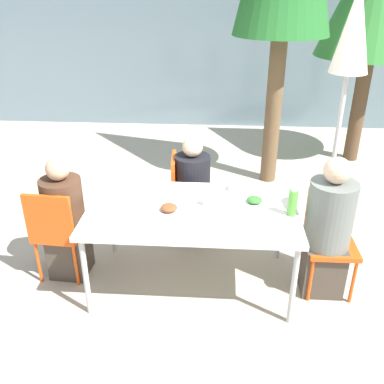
{
  "coord_description": "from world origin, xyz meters",
  "views": [
    {
      "loc": [
        0.2,
        -3.02,
        2.4
      ],
      "look_at": [
        0.0,
        0.0,
        0.89
      ],
      "focal_mm": 40.0,
      "sensor_mm": 36.0,
      "label": 1
    }
  ],
  "objects_px": {
    "chair_right": "(330,233)",
    "bottle": "(292,202)",
    "chair_far": "(184,190)",
    "salad_bowl": "(237,187)",
    "person_right": "(327,232)",
    "person_left": "(66,222)",
    "closed_umbrella": "(351,49)",
    "person_far": "(192,193)",
    "drinking_cup": "(207,200)",
    "chair_left": "(56,228)"
  },
  "relations": [
    {
      "from": "person_right",
      "to": "closed_umbrella",
      "type": "distance_m",
      "value": 1.61
    },
    {
      "from": "chair_left",
      "to": "drinking_cup",
      "type": "xyz_separation_m",
      "value": [
        1.27,
        0.07,
        0.27
      ]
    },
    {
      "from": "closed_umbrella",
      "to": "salad_bowl",
      "type": "bearing_deg",
      "value": -149.67
    },
    {
      "from": "person_left",
      "to": "drinking_cup",
      "type": "relative_size",
      "value": 13.45
    },
    {
      "from": "bottle",
      "to": "salad_bowl",
      "type": "relative_size",
      "value": 1.52
    },
    {
      "from": "chair_right",
      "to": "drinking_cup",
      "type": "xyz_separation_m",
      "value": [
        -1.03,
        -0.01,
        0.27
      ]
    },
    {
      "from": "person_right",
      "to": "closed_umbrella",
      "type": "bearing_deg",
      "value": -103.32
    },
    {
      "from": "person_left",
      "to": "salad_bowl",
      "type": "xyz_separation_m",
      "value": [
        1.47,
        0.29,
        0.24
      ]
    },
    {
      "from": "chair_left",
      "to": "chair_right",
      "type": "distance_m",
      "value": 2.31
    },
    {
      "from": "person_left",
      "to": "closed_umbrella",
      "type": "xyz_separation_m",
      "value": [
        2.42,
        0.84,
        1.34
      ]
    },
    {
      "from": "chair_right",
      "to": "chair_far",
      "type": "height_order",
      "value": "same"
    },
    {
      "from": "chair_left",
      "to": "salad_bowl",
      "type": "height_order",
      "value": "chair_left"
    },
    {
      "from": "chair_far",
      "to": "closed_umbrella",
      "type": "bearing_deg",
      "value": 91.76
    },
    {
      "from": "chair_far",
      "to": "drinking_cup",
      "type": "bearing_deg",
      "value": 15.19
    },
    {
      "from": "closed_umbrella",
      "to": "salad_bowl",
      "type": "distance_m",
      "value": 1.55
    },
    {
      "from": "chair_far",
      "to": "closed_umbrella",
      "type": "xyz_separation_m",
      "value": [
        1.45,
        0.13,
        1.35
      ]
    },
    {
      "from": "person_far",
      "to": "bottle",
      "type": "height_order",
      "value": "person_far"
    },
    {
      "from": "person_left",
      "to": "chair_far",
      "type": "bearing_deg",
      "value": 40.33
    },
    {
      "from": "chair_far",
      "to": "bottle",
      "type": "bearing_deg",
      "value": 43.96
    },
    {
      "from": "closed_umbrella",
      "to": "drinking_cup",
      "type": "distance_m",
      "value": 1.83
    },
    {
      "from": "closed_umbrella",
      "to": "chair_left",
      "type": "bearing_deg",
      "value": -159.64
    },
    {
      "from": "person_left",
      "to": "closed_umbrella",
      "type": "distance_m",
      "value": 2.89
    },
    {
      "from": "chair_far",
      "to": "person_far",
      "type": "relative_size",
      "value": 0.8
    },
    {
      "from": "salad_bowl",
      "to": "bottle",
      "type": "bearing_deg",
      "value": -45.23
    },
    {
      "from": "chair_far",
      "to": "drinking_cup",
      "type": "height_order",
      "value": "chair_far"
    },
    {
      "from": "person_right",
      "to": "bottle",
      "type": "distance_m",
      "value": 0.43
    },
    {
      "from": "person_right",
      "to": "chair_far",
      "type": "distance_m",
      "value": 1.46
    },
    {
      "from": "chair_left",
      "to": "bottle",
      "type": "relative_size",
      "value": 3.77
    },
    {
      "from": "chair_right",
      "to": "chair_far",
      "type": "relative_size",
      "value": 1.0
    },
    {
      "from": "chair_left",
      "to": "person_left",
      "type": "bearing_deg",
      "value": 58.05
    },
    {
      "from": "person_left",
      "to": "closed_umbrella",
      "type": "height_order",
      "value": "closed_umbrella"
    },
    {
      "from": "chair_right",
      "to": "salad_bowl",
      "type": "height_order",
      "value": "chair_right"
    },
    {
      "from": "bottle",
      "to": "salad_bowl",
      "type": "height_order",
      "value": "bottle"
    },
    {
      "from": "chair_right",
      "to": "bottle",
      "type": "xyz_separation_m",
      "value": [
        -0.37,
        -0.13,
        0.34
      ]
    },
    {
      "from": "chair_far",
      "to": "salad_bowl",
      "type": "xyz_separation_m",
      "value": [
        0.5,
        -0.42,
        0.26
      ]
    },
    {
      "from": "person_right",
      "to": "person_left",
      "type": "bearing_deg",
      "value": -2.05
    },
    {
      "from": "chair_left",
      "to": "closed_umbrella",
      "type": "distance_m",
      "value": 2.97
    },
    {
      "from": "person_far",
      "to": "salad_bowl",
      "type": "xyz_separation_m",
      "value": [
        0.42,
        -0.38,
        0.26
      ]
    },
    {
      "from": "person_right",
      "to": "person_far",
      "type": "distance_m",
      "value": 1.37
    },
    {
      "from": "person_right",
      "to": "closed_umbrella",
      "type": "xyz_separation_m",
      "value": [
        0.22,
        0.92,
        1.29
      ]
    },
    {
      "from": "person_right",
      "to": "salad_bowl",
      "type": "relative_size",
      "value": 7.98
    },
    {
      "from": "person_far",
      "to": "salad_bowl",
      "type": "height_order",
      "value": "person_far"
    },
    {
      "from": "person_left",
      "to": "bottle",
      "type": "xyz_separation_m",
      "value": [
        1.88,
        -0.13,
        0.33
      ]
    },
    {
      "from": "person_left",
      "to": "person_right",
      "type": "xyz_separation_m",
      "value": [
        2.2,
        -0.08,
        0.04
      ]
    },
    {
      "from": "person_right",
      "to": "chair_far",
      "type": "height_order",
      "value": "person_right"
    },
    {
      "from": "chair_far",
      "to": "chair_left",
      "type": "bearing_deg",
      "value": -56.01
    },
    {
      "from": "closed_umbrella",
      "to": "chair_far",
      "type": "bearing_deg",
      "value": -174.8
    },
    {
      "from": "chair_left",
      "to": "bottle",
      "type": "height_order",
      "value": "bottle"
    },
    {
      "from": "chair_left",
      "to": "drinking_cup",
      "type": "bearing_deg",
      "value": 7.13
    },
    {
      "from": "person_right",
      "to": "salad_bowl",
      "type": "distance_m",
      "value": 0.84
    }
  ]
}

